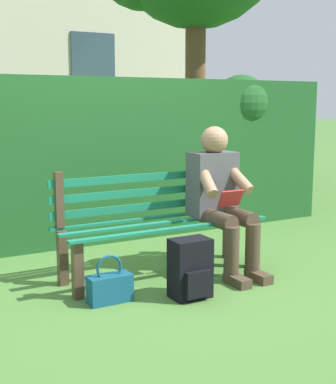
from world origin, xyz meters
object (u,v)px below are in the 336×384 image
(backpack, at_px, (190,269))
(handbag, at_px, (110,287))
(person_seated, at_px, (221,196))
(park_bench, at_px, (157,220))

(backpack, relative_size, handbag, 1.25)
(person_seated, distance_m, backpack, 0.79)
(handbag, bearing_deg, person_seated, -167.57)
(backpack, height_order, handbag, backpack)
(backpack, bearing_deg, handbag, -19.41)
(person_seated, bearing_deg, park_bench, -20.48)
(person_seated, xyz_separation_m, backpack, (0.54, 0.42, -0.41))
(park_bench, relative_size, backpack, 3.96)
(park_bench, distance_m, backpack, 0.64)
(park_bench, height_order, person_seated, person_seated)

